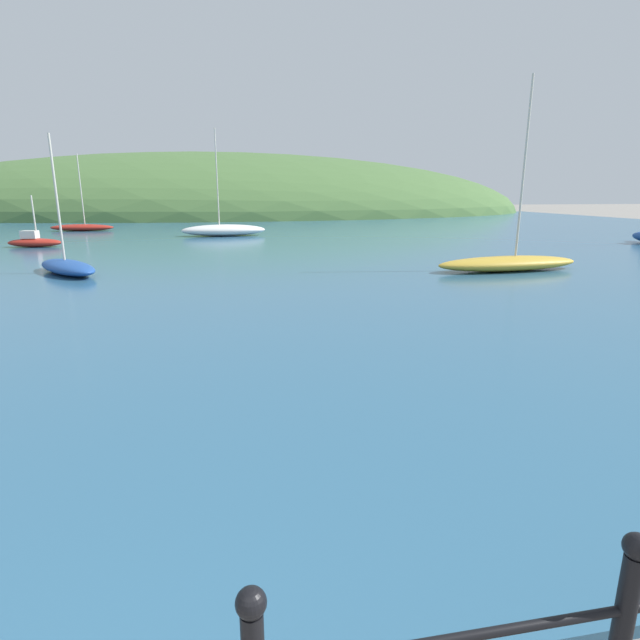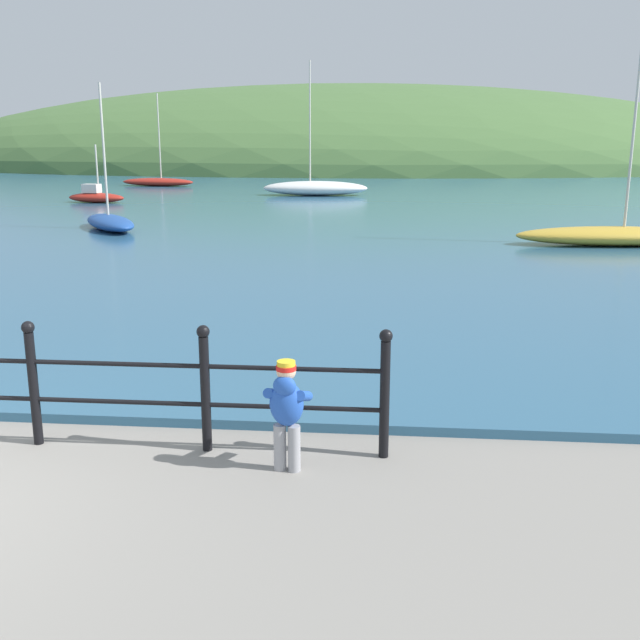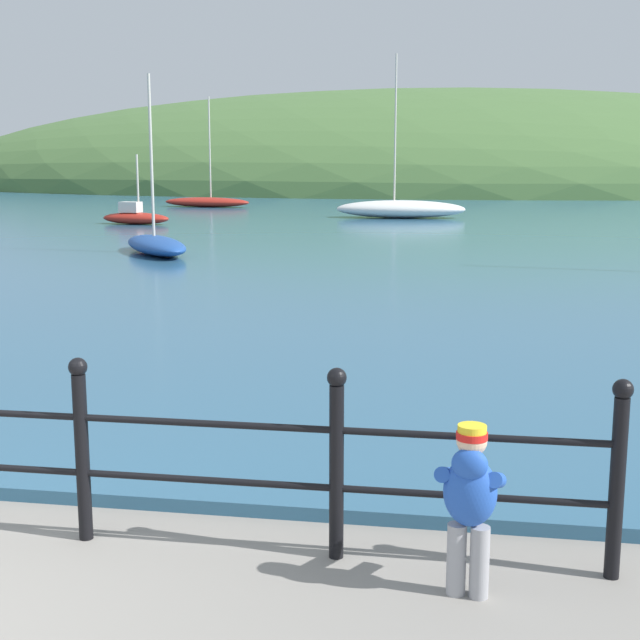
{
  "view_description": "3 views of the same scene",
  "coord_description": "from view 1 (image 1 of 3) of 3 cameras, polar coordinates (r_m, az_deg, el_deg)",
  "views": [
    {
      "loc": [
        0.92,
        -0.05,
        2.62
      ],
      "look_at": [
        2.03,
        5.87,
        1.08
      ],
      "focal_mm": 28.0,
      "sensor_mm": 36.0,
      "label": 1
    },
    {
      "loc": [
        4.25,
        -4.89,
        2.88
      ],
      "look_at": [
        3.46,
        3.63,
        0.75
      ],
      "focal_mm": 42.0,
      "sensor_mm": 36.0,
      "label": 2
    },
    {
      "loc": [
        3.35,
        -3.62,
        2.46
      ],
      "look_at": [
        2.08,
        4.02,
        1.02
      ],
      "focal_mm": 50.0,
      "sensor_mm": 36.0,
      "label": 3
    }
  ],
  "objects": [
    {
      "name": "boat_blue_hull",
      "position": [
        27.33,
        -29.86,
        7.79
      ],
      "size": [
        2.55,
        1.15,
        2.37
      ],
      "color": "maroon",
      "rests_on": "water"
    },
    {
      "name": "far_hillside",
      "position": [
        66.01,
        -11.61,
        11.87
      ],
      "size": [
        78.88,
        43.38,
        14.55
      ],
      "color": "#476B38",
      "rests_on": "ground"
    },
    {
      "name": "boat_mid_harbor",
      "position": [
        17.78,
        -26.91,
        5.49
      ],
      "size": [
        2.87,
        3.47,
        4.24
      ],
      "color": "#1E4793",
      "rests_on": "water"
    },
    {
      "name": "boat_far_right",
      "position": [
        37.3,
        -25.55,
        9.55
      ],
      "size": [
        4.16,
        1.49,
        4.92
      ],
      "color": "maroon",
      "rests_on": "water"
    },
    {
      "name": "boat_white_sailboat",
      "position": [
        17.63,
        20.72,
        6.15
      ],
      "size": [
        5.08,
        1.58,
        5.99
      ],
      "color": "gold",
      "rests_on": "water"
    },
    {
      "name": "water",
      "position": [
        32.16,
        -12.35,
        9.52
      ],
      "size": [
        80.0,
        60.0,
        0.1
      ],
      "primitive_type": "cube",
      "color": "#2D5B7A",
      "rests_on": "ground"
    },
    {
      "name": "boat_twin_mast",
      "position": [
        30.41,
        -10.95,
        10.07
      ],
      "size": [
        4.94,
        1.91,
        6.01
      ],
      "color": "silver",
      "rests_on": "water"
    }
  ]
}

